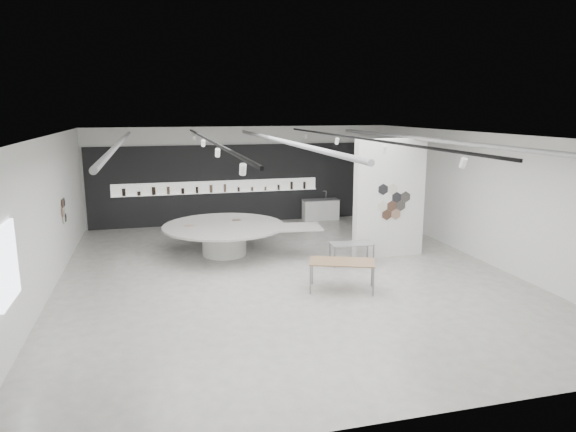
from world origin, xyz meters
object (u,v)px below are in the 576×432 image
object	(u,v)px
partition_column	(389,198)
kitchen_counter	(321,209)
sample_table_wood	(342,263)
sample_table_stone	(352,245)
display_island	(227,235)

from	to	relation	value
partition_column	kitchen_counter	size ratio (longest dim) A/B	2.41
sample_table_wood	sample_table_stone	bearing A→B (deg)	62.34
display_island	kitchen_counter	distance (m)	6.13
display_island	sample_table_wood	xyz separation A→B (m)	(2.34, -3.92, 0.07)
kitchen_counter	display_island	bearing A→B (deg)	-135.73
sample_table_wood	kitchen_counter	size ratio (longest dim) A/B	1.20
partition_column	kitchen_counter	bearing A→B (deg)	93.62
display_island	kitchen_counter	size ratio (longest dim) A/B	3.34
partition_column	display_island	bearing A→B (deg)	164.36
display_island	partition_column	bearing A→B (deg)	-9.75
kitchen_counter	sample_table_stone	bearing A→B (deg)	-98.96
display_island	sample_table_stone	distance (m)	3.89
partition_column	sample_table_stone	world-z (taller)	partition_column
display_island	kitchen_counter	world-z (taller)	kitchen_counter
display_island	sample_table_wood	distance (m)	4.57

